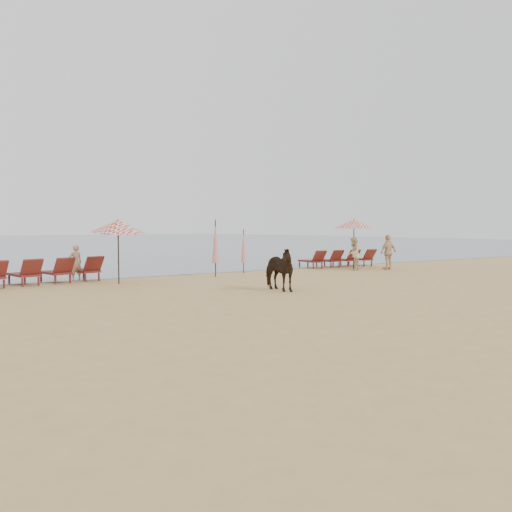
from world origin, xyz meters
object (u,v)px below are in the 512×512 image
Objects in this scene: cow at (277,269)px; beachgoer_right_b at (388,252)px; lounger_cluster_left at (42,272)px; umbrella_closed_right at (215,242)px; beachgoer_right_a at (353,254)px; lounger_cluster_right at (339,259)px; beachgoer_left at (76,263)px; umbrella_closed_left at (244,246)px; umbrella_open_right at (354,224)px; umbrella_open_left_b at (118,226)px.

beachgoer_right_b reaches higher than cow.
lounger_cluster_left is at bearing 134.12° from cow.
beachgoer_right_a is at bearing -6.84° from umbrella_closed_right.
lounger_cluster_right is 2.87× the size of beachgoer_left.
umbrella_open_right is at bearing -8.09° from umbrella_closed_left.
umbrella_open_right is at bearing 31.48° from cow.
lounger_cluster_left is at bearing 4.63° from beachgoer_left.
beachgoer_left is at bearing 125.80° from cow.
umbrella_open_left_b is at bearing -155.79° from umbrella_open_right.
umbrella_open_left_b is (-12.97, -1.54, 1.78)m from lounger_cluster_right.
beachgoer_left is at bearing 164.59° from umbrella_closed_right.
lounger_cluster_right is 14.14m from beachgoer_left.
umbrella_open_right is 2.36m from beachgoer_right_b.
beachgoer_left is (-1.16, 1.95, -1.49)m from umbrella_open_left_b.
umbrella_closed_left reaches higher than beachgoer_right_b.
cow is at bearing -57.50° from lounger_cluster_left.
lounger_cluster_left is 2.55× the size of beachgoer_right_b.
beachgoer_right_a is (13.24, -2.47, 0.10)m from beachgoer_left.
beachgoer_left is at bearing 5.42° from lounger_cluster_left.
lounger_cluster_right is 2.28m from beachgoer_right_a.
umbrella_open_right is at bearing -7.08° from umbrella_open_left_b.
umbrella_open_left_b reaches higher than lounger_cluster_left.
umbrella_open_right is (0.01, -1.15, 1.93)m from lounger_cluster_right.
beachgoer_right_a is (14.59, -2.06, 0.36)m from lounger_cluster_left.
umbrella_open_right is 1.44× the size of beachgoer_right_b.
umbrella_open_left_b reaches higher than beachgoer_right_b.
umbrella_closed_right is at bearing -167.83° from lounger_cluster_right.
lounger_cluster_left reaches higher than lounger_cluster_right.
umbrella_closed_left is at bearing -19.79° from beachgoer_right_b.
beachgoer_right_b is at bearing 155.86° from beachgoer_left.
beachgoer_left is (-5.08, 7.08, -0.00)m from cow.
cow is at bearing 20.57° from beachgoer_right_b.
beachgoer_right_a is (8.15, 4.61, 0.09)m from cow.
beachgoer_right_b is (15.06, -3.16, 0.17)m from beachgoer_left.
lounger_cluster_left is at bearing 139.69° from umbrella_open_left_b.
umbrella_open_right is at bearing -15.73° from lounger_cluster_left.
umbrella_open_right is 10.74m from cow.
lounger_cluster_left is at bearing -10.39° from beachgoer_right_b.
beachgoer_right_a is at bearing -18.28° from umbrella_closed_left.
umbrella_closed_left is at bearing 2.45° from umbrella_open_left_b.
lounger_cluster_left is 9.27m from cow.
beachgoer_left is 0.89× the size of beachgoer_right_a.
lounger_cluster_left is 15.66m from umbrella_open_right.
lounger_cluster_right is at bearing -11.48° from lounger_cluster_left.
lounger_cluster_left is 2.22× the size of umbrella_closed_left.
umbrella_closed_left is 7.77m from beachgoer_right_b.
lounger_cluster_right is at bearing 166.06° from beachgoer_left.
beachgoer_left is (-14.13, 0.41, 0.29)m from lounger_cluster_right.
beachgoer_right_a is (12.08, -0.52, -1.40)m from umbrella_open_left_b.
lounger_cluster_left is 1.09× the size of lounger_cluster_right.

